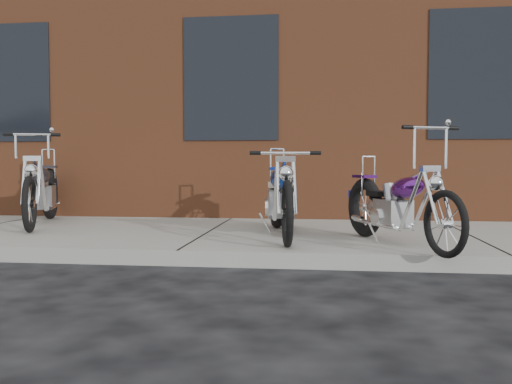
# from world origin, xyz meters

# --- Properties ---
(ground) EXTENTS (120.00, 120.00, 0.00)m
(ground) POSITION_xyz_m (0.00, 0.00, 0.00)
(ground) COLOR black
(ground) RESTS_ON ground
(sidewalk) EXTENTS (22.00, 3.00, 0.15)m
(sidewalk) POSITION_xyz_m (0.00, 1.50, 0.07)
(sidewalk) COLOR #9F9C97
(sidewalk) RESTS_ON ground
(building_brick) EXTENTS (22.00, 10.00, 8.00)m
(building_brick) POSITION_xyz_m (0.00, 8.00, 4.00)
(building_brick) COLOR brown
(building_brick) RESTS_ON ground
(chopper_purple) EXTENTS (0.91, 1.90, 1.14)m
(chopper_purple) POSITION_xyz_m (2.07, 0.58, 0.52)
(chopper_purple) COLOR black
(chopper_purple) RESTS_ON sidewalk
(chopper_blue) EXTENTS (0.60, 2.27, 0.99)m
(chopper_blue) POSITION_xyz_m (0.88, 1.17, 0.56)
(chopper_blue) COLOR black
(chopper_blue) RESTS_ON sidewalk
(chopper_third) EXTENTS (0.93, 2.22, 1.18)m
(chopper_third) POSITION_xyz_m (-2.36, 1.89, 0.57)
(chopper_third) COLOR black
(chopper_third) RESTS_ON sidewalk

